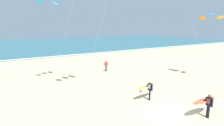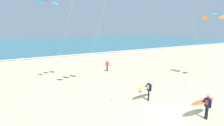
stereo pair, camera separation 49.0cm
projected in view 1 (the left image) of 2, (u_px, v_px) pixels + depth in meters
ground_plane at (171, 113)px, 12.94m from camera, size 160.00×160.00×0.00m
ocean_water at (37, 45)px, 62.68m from camera, size 160.00×60.00×0.08m
shoreline_foam at (59, 56)px, 37.83m from camera, size 160.00×1.22×0.01m
surfer_lead at (206, 102)px, 12.28m from camera, size 2.32×0.98×1.71m
surfer_trailing at (148, 88)px, 15.23m from camera, size 2.30×1.02×1.71m
kite_arc_violet_mid at (47, 2)px, 18.06m from camera, size 2.78×4.52×9.02m
kite_arc_cobalt_far at (211, 17)px, 20.45m from camera, size 5.50×2.72×7.65m
bystander_red_top at (106, 66)px, 25.06m from camera, size 0.44×0.31×1.59m
beach_ball at (141, 91)px, 17.08m from camera, size 0.28×0.28×0.28m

